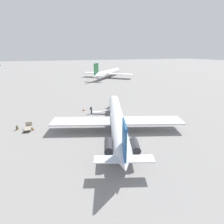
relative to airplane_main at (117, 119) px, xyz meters
name	(u,v)px	position (x,y,z in m)	size (l,w,h in m)	color
ground_plane	(117,127)	(0.86, -0.30, -1.89)	(600.00, 600.00, 0.00)	gray
airplane_main	(117,119)	(0.00, 0.00, 0.00)	(29.82, 23.35, 6.32)	silver
airplane_taxiing_distant	(108,73)	(66.07, -22.10, 0.66)	(31.12, 28.39, 8.54)	silver
boarding_stairs	(99,112)	(9.17, 0.78, -1.52)	(2.26, 4.12, 1.61)	silver
passenger	(91,109)	(9.90, 2.30, -0.88)	(0.43, 0.57, 1.74)	#23232D
luggage_cart	(28,128)	(5.24, 15.27, -1.43)	(2.32, 1.36, 1.22)	#9E937F
suitcase	(17,128)	(6.13, 17.18, -1.56)	(0.42, 0.37, 0.88)	brown
traffic_cone_near_stairs	(84,110)	(12.65, 3.49, -1.60)	(0.56, 0.56, 0.62)	black
traffic_cone_near_cart	(33,129)	(5.03, 14.54, -1.64)	(0.48, 0.48, 0.53)	black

